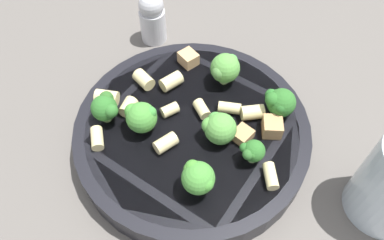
% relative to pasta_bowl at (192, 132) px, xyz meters
% --- Properties ---
extents(ground_plane, '(2.00, 2.00, 0.00)m').
position_rel_pasta_bowl_xyz_m(ground_plane, '(0.00, 0.00, -0.02)').
color(ground_plane, '#5B5651').
extents(pasta_bowl, '(0.28, 0.28, 0.04)m').
position_rel_pasta_bowl_xyz_m(pasta_bowl, '(0.00, 0.00, 0.00)').
color(pasta_bowl, black).
rests_on(pasta_bowl, ground_plane).
extents(broccoli_floret_0, '(0.04, 0.04, 0.04)m').
position_rel_pasta_bowl_xyz_m(broccoli_floret_0, '(-0.04, 0.07, 0.04)').
color(broccoli_floret_0, '#9EC175').
rests_on(broccoli_floret_0, pasta_bowl).
extents(broccoli_floret_1, '(0.04, 0.04, 0.04)m').
position_rel_pasta_bowl_xyz_m(broccoli_floret_1, '(-0.03, -0.05, 0.04)').
color(broccoli_floret_1, '#84AD60').
rests_on(broccoli_floret_1, pasta_bowl).
extents(broccoli_floret_2, '(0.04, 0.04, 0.04)m').
position_rel_pasta_bowl_xyz_m(broccoli_floret_2, '(0.03, 0.02, 0.04)').
color(broccoli_floret_2, '#93B766').
rests_on(broccoli_floret_2, pasta_bowl).
extents(broccoli_floret_3, '(0.03, 0.03, 0.03)m').
position_rel_pasta_bowl_xyz_m(broccoli_floret_3, '(0.08, 0.03, 0.03)').
color(broccoli_floret_3, '#9EC175').
rests_on(broccoli_floret_3, pasta_bowl).
extents(broccoli_floret_4, '(0.04, 0.04, 0.04)m').
position_rel_pasta_bowl_xyz_m(broccoli_floret_4, '(0.04, 0.09, 0.04)').
color(broccoli_floret_4, '#93B766').
rests_on(broccoli_floret_4, pasta_bowl).
extents(broccoli_floret_5, '(0.04, 0.03, 0.04)m').
position_rel_pasta_bowl_xyz_m(broccoli_floret_5, '(-0.06, -0.08, 0.04)').
color(broccoli_floret_5, '#93B766').
rests_on(broccoli_floret_5, pasta_bowl).
extents(broccoli_floret_6, '(0.04, 0.03, 0.04)m').
position_rel_pasta_bowl_xyz_m(broccoli_floret_6, '(0.07, -0.04, 0.04)').
color(broccoli_floret_6, '#9EC175').
rests_on(broccoli_floret_6, pasta_bowl).
extents(rigatoni_0, '(0.02, 0.03, 0.02)m').
position_rel_pasta_bowl_xyz_m(rigatoni_0, '(0.01, -0.04, 0.02)').
color(rigatoni_0, beige).
rests_on(rigatoni_0, pasta_bowl).
extents(rigatoni_1, '(0.03, 0.03, 0.02)m').
position_rel_pasta_bowl_xyz_m(rigatoni_1, '(-0.06, -0.05, 0.02)').
color(rigatoni_1, beige).
rests_on(rigatoni_1, pasta_bowl).
extents(rigatoni_2, '(0.03, 0.02, 0.01)m').
position_rel_pasta_bowl_xyz_m(rigatoni_2, '(-0.04, -0.10, 0.02)').
color(rigatoni_2, beige).
rests_on(rigatoni_2, pasta_bowl).
extents(rigatoni_3, '(0.03, 0.03, 0.02)m').
position_rel_pasta_bowl_xyz_m(rigatoni_3, '(-0.09, -0.07, 0.02)').
color(rigatoni_3, beige).
rests_on(rigatoni_3, pasta_bowl).
extents(rigatoni_4, '(0.03, 0.03, 0.01)m').
position_rel_pasta_bowl_xyz_m(rigatoni_4, '(0.01, 0.05, 0.02)').
color(rigatoni_4, beige).
rests_on(rigatoni_4, pasta_bowl).
extents(rigatoni_5, '(0.03, 0.02, 0.02)m').
position_rel_pasta_bowl_xyz_m(rigatoni_5, '(-0.09, -0.02, 0.02)').
color(rigatoni_5, beige).
rests_on(rigatoni_5, pasta_bowl).
extents(rigatoni_6, '(0.03, 0.03, 0.01)m').
position_rel_pasta_bowl_xyz_m(rigatoni_6, '(0.10, 0.03, 0.02)').
color(rigatoni_6, beige).
rests_on(rigatoni_6, pasta_bowl).
extents(rigatoni_7, '(0.02, 0.03, 0.02)m').
position_rel_pasta_bowl_xyz_m(rigatoni_7, '(-0.07, 0.01, 0.02)').
color(rigatoni_7, beige).
rests_on(rigatoni_7, pasta_bowl).
extents(rigatoni_8, '(0.01, 0.02, 0.01)m').
position_rel_pasta_bowl_xyz_m(rigatoni_8, '(-0.03, -0.01, 0.02)').
color(rigatoni_8, beige).
rests_on(rigatoni_8, pasta_bowl).
extents(rigatoni_9, '(0.03, 0.02, 0.01)m').
position_rel_pasta_bowl_xyz_m(rigatoni_9, '(-0.01, 0.02, 0.02)').
color(rigatoni_9, beige).
rests_on(rigatoni_9, pasta_bowl).
extents(rigatoni_10, '(0.03, 0.03, 0.02)m').
position_rel_pasta_bowl_xyz_m(rigatoni_10, '(0.03, 0.07, 0.02)').
color(rigatoni_10, beige).
rests_on(rigatoni_10, pasta_bowl).
extents(chicken_chunk_0, '(0.03, 0.03, 0.02)m').
position_rel_pasta_bowl_xyz_m(chicken_chunk_0, '(0.06, 0.07, 0.02)').
color(chicken_chunk_0, tan).
rests_on(chicken_chunk_0, pasta_bowl).
extents(chicken_chunk_1, '(0.02, 0.02, 0.02)m').
position_rel_pasta_bowl_xyz_m(chicken_chunk_1, '(-0.09, 0.05, 0.02)').
color(chicken_chunk_1, tan).
rests_on(chicken_chunk_1, pasta_bowl).
extents(chicken_chunk_2, '(0.02, 0.03, 0.01)m').
position_rel_pasta_bowl_xyz_m(chicken_chunk_2, '(0.05, 0.04, 0.02)').
color(chicken_chunk_2, tan).
rests_on(chicken_chunk_2, pasta_bowl).
extents(pepper_shaker, '(0.04, 0.04, 0.08)m').
position_rel_pasta_bowl_xyz_m(pepper_shaker, '(-0.19, 0.05, 0.02)').
color(pepper_shaker, silver).
rests_on(pepper_shaker, ground_plane).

